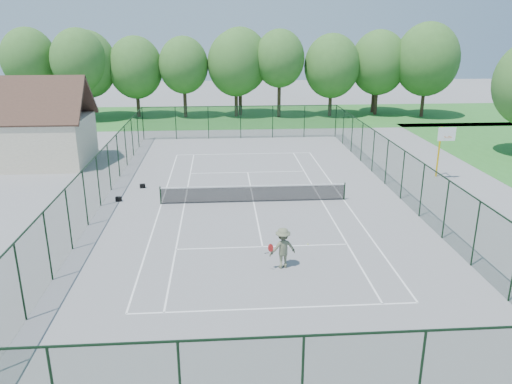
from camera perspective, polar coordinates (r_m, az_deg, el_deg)
ground at (r=29.89m, az=-0.27°, el=-1.15°), size 140.00×140.00×0.00m
grass_far at (r=58.98m, az=-2.25°, el=8.66°), size 80.00×16.00×0.01m
court_lines at (r=29.89m, az=-0.27°, el=-1.15°), size 11.05×23.85×0.01m
tennis_net at (r=29.70m, az=-0.28°, el=-0.11°), size 11.08×0.08×1.10m
fence_enclosure at (r=29.40m, az=-0.28°, el=1.71°), size 18.05×36.05×3.02m
utility_building at (r=41.21m, az=-24.29°, el=7.18°), size 8.60×6.27×6.63m
tree_line_far at (r=58.26m, az=-2.33°, el=14.47°), size 39.40×6.40×9.70m
basketball_goal at (r=36.15m, az=20.60°, el=5.36°), size 1.20×1.43×3.65m
sports_bag_a at (r=31.10m, az=-15.43°, el=-0.78°), size 0.36×0.23×0.28m
sports_bag_b at (r=33.27m, az=-12.84°, el=0.68°), size 0.39×0.29×0.27m
tennis_player at (r=21.70m, az=3.07°, el=-6.41°), size 2.08×0.97×1.83m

